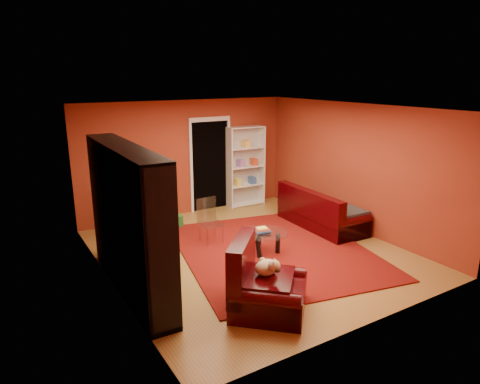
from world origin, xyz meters
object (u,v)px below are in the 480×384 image
white_bookshelf (246,167)px  acrylic_chair (211,224)px  gift_box_green (176,221)px  gift_box_red (145,219)px  coffee_table (265,243)px  media_unit (128,220)px  dog (266,267)px  armchair (269,283)px  rug (274,250)px  sofa (322,207)px  christmas_tree (146,195)px

white_bookshelf → acrylic_chair: white_bookshelf is taller
gift_box_green → white_bookshelf: (2.11, 0.58, 0.84)m
gift_box_red → acrylic_chair: size_ratio=0.29×
acrylic_chair → gift_box_red: bearing=112.9°
white_bookshelf → coffee_table: 3.15m
media_unit → gift_box_red: (1.14, 2.72, -0.98)m
media_unit → dog: size_ratio=7.13×
gift_box_green → coffee_table: 2.32m
media_unit → gift_box_red: bearing=68.3°
white_bookshelf → armchair: white_bookshelf is taller
media_unit → gift_box_red: 3.10m
rug → white_bookshelf: bearing=68.2°
gift_box_red → dog: size_ratio=0.57×
gift_box_green → armchair: 3.81m
armchair → coffee_table: (1.05, 1.61, -0.20)m
sofa → acrylic_chair: size_ratio=2.56×
media_unit → armchair: size_ratio=2.69×
white_bookshelf → armchair: size_ratio=1.88×
christmas_tree → white_bookshelf: bearing=15.4°
media_unit → gift_box_green: bearing=54.2°
gift_box_red → acrylic_chair: 1.89m
coffee_table → acrylic_chair: size_ratio=1.05×
christmas_tree → gift_box_green: 1.02m
dog → gift_box_green: bearing=39.4°
acrylic_chair → armchair: bearing=-99.9°
christmas_tree → gift_box_red: christmas_tree is taller
media_unit → gift_box_red: size_ratio=12.43×
white_bookshelf → coffee_table: (-1.31, -2.76, -0.75)m
gift_box_green → media_unit: bearing=-126.8°
christmas_tree → sofa: bearing=-23.1°
coffee_table → armchair: bearing=-123.1°
gift_box_red → armchair: bearing=-86.6°
media_unit → acrylic_chair: (1.86, 0.99, -0.70)m
white_bookshelf → armchair: 5.00m
rug → armchair: (-1.27, -1.64, 0.40)m
gift_box_red → christmas_tree: bearing=-104.6°
gift_box_green → gift_box_red: bearing=134.6°
christmas_tree → dog: bearing=-82.8°
dog → sofa: size_ratio=0.20×
sofa → rug: bearing=110.1°
acrylic_chair → media_unit: bearing=-151.7°
armchair → coffee_table: bearing=10.2°
white_bookshelf → dog: 4.92m
dog → armchair: bearing=-135.0°
gift_box_red → media_unit: bearing=-112.8°
gift_box_green → armchair: size_ratio=0.24×
dog → sofa: (2.90, 2.10, -0.19)m
acrylic_chair → white_bookshelf: bearing=43.4°
media_unit → acrylic_chair: media_unit is taller
media_unit → coffee_table: 2.60m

